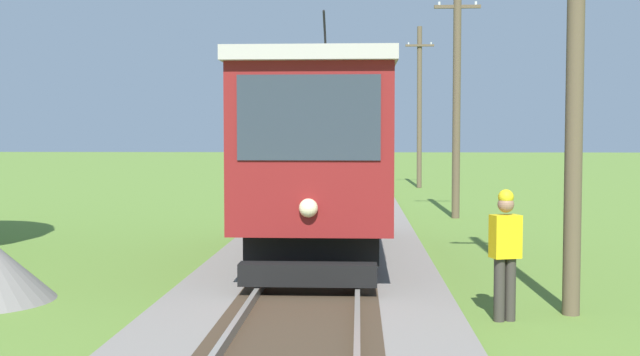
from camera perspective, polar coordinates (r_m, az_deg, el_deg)
name	(u,v)px	position (r m, az deg, el deg)	size (l,w,h in m)	color
red_tram	(322,152)	(15.18, 0.15, 1.96)	(2.60, 8.54, 4.79)	maroon
utility_pole_near_tram	(576,6)	(11.32, 18.50, 12.00)	(1.40, 0.26, 8.35)	brown
utility_pole_mid	(457,96)	(23.84, 10.12, 6.05)	(1.40, 0.26, 7.31)	brown
utility_pole_far	(419,105)	(38.23, 7.40, 5.39)	(1.40, 0.62, 7.94)	brown
track_worker	(505,249)	(10.64, 13.60, -5.12)	(0.43, 0.34, 1.78)	#38332D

